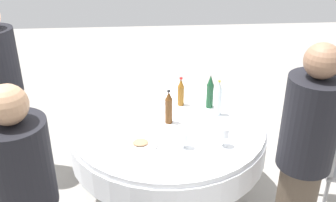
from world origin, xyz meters
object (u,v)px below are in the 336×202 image
Objects in this scene: wine_glass_left at (185,137)px; plate_far at (140,144)px; dining_table at (168,138)px; person_east at (4,93)px; plate_north at (206,128)px; bottle_brown_front at (169,107)px; bottle_dark_green_outer at (210,92)px; plate_south at (123,116)px; bottle_amber_east at (181,92)px; person_outer at (303,161)px; bottle_clear_inner at (218,99)px; wine_glass_inner at (224,133)px.

wine_glass_left reaches higher than plate_far.
person_east is at bearing -17.34° from dining_table.
person_east is (1.67, -0.56, 0.09)m from plate_north.
bottle_brown_front is at bearing -125.84° from plate_far.
person_east is (1.75, -0.20, -0.05)m from bottle_dark_green_outer.
bottle_brown_front reaches higher than wine_glass_left.
wine_glass_left reaches higher than plate_north.
wine_glass_left is at bearing 170.75° from plate_far.
person_east reaches higher than plate_south.
plate_far is at bearing -9.25° from wine_glass_left.
bottle_amber_east is 0.46m from plate_north.
dining_table is 0.35m from plate_north.
person_outer reaches higher than bottle_brown_front.
plate_north is at bearing 159.94° from plate_south.
bottle_clear_inner is at bearing -166.69° from bottle_brown_front.
person_east is at bearing -17.51° from plate_south.
plate_south is at bearing 20.17° from bottle_amber_east.
bottle_dark_green_outer reaches higher than wine_glass_left.
dining_table is at bearing 32.58° from bottle_brown_front.
wine_glass_left reaches higher than dining_table.
plate_north is at bearing 156.05° from dining_table.
person_outer is (-1.03, 0.43, 0.11)m from plate_far.
plate_far is at bearing -4.57° from wine_glass_inner.
bottle_clear_inner is 0.29m from plate_north.
bottle_clear_inner is 0.77m from plate_far.
wine_glass_left is at bearing 51.02° from plate_north.
person_east reaches higher than dining_table.
bottle_dark_green_outer is 2.35× the size of wine_glass_left.
plate_south is at bearing -46.05° from wine_glass_left.
wine_glass_inner is (-0.37, 0.36, 0.25)m from dining_table.
wine_glass_inner is 0.88m from plate_south.
bottle_dark_green_outer is 0.43m from bottle_brown_front.
wine_glass_inner is 0.60× the size of plate_north.
bottle_amber_east is at bearing -114.06° from dining_table.
wine_glass_inner reaches higher than plate_south.
plate_far is (0.23, 0.32, -0.12)m from bottle_brown_front.
bottle_dark_green_outer reaches higher than bottle_brown_front.
bottle_amber_east is at bearing -13.58° from bottle_dark_green_outer.
bottle_clear_inner is 0.46m from wine_glass_inner.
bottle_amber_east is 0.34m from bottle_clear_inner.
bottle_amber_east is 0.25m from bottle_dark_green_outer.
plate_south is 0.16× the size of person_east.
plate_far is (0.64, 0.41, -0.13)m from bottle_clear_inner.
wine_glass_inner is (-0.37, 0.36, -0.02)m from bottle_brown_front.
dining_table is at bearing -23.95° from plate_north.
dining_table is at bearing -125.46° from plate_far.
wine_glass_inner reaches higher than wine_glass_left.
dining_table is at bearing 163.15° from plate_south.
plate_far is at bearing 42.60° from bottle_dark_green_outer.
bottle_dark_green_outer is 1.22× the size of plate_south.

